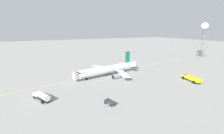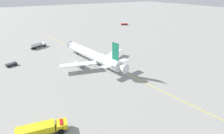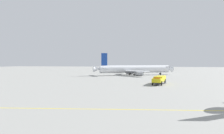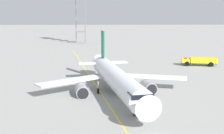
{
  "view_description": "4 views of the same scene",
  "coord_description": "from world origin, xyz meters",
  "px_view_note": "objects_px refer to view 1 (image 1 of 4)",
  "views": [
    {
      "loc": [
        -70.29,
        35.66,
        24.29
      ],
      "look_at": [
        5.06,
        -2.06,
        3.78
      ],
      "focal_mm": 25.26,
      "sensor_mm": 36.0,
      "label": 1
    },
    {
      "loc": [
        -24.83,
        -61.51,
        28.62
      ],
      "look_at": [
        3.43,
        -13.77,
        3.54
      ],
      "focal_mm": 27.72,
      "sensor_mm": 36.0,
      "label": 2
    },
    {
      "loc": [
        40.19,
        -30.31,
        6.74
      ],
      "look_at": [
        6.74,
        -38.13,
        6.02
      ],
      "focal_mm": 31.44,
      "sensor_mm": 36.0,
      "label": 3
    },
    {
      "loc": [
        5.67,
        60.16,
        16.39
      ],
      "look_at": [
        3.43,
        -13.77,
        2.71
      ],
      "focal_mm": 49.1,
      "sensor_mm": 36.0,
      "label": 4
    }
  ],
  "objects_px": {
    "airliner_main": "(108,70)",
    "fuel_tanker_truck": "(42,96)",
    "fire_tender_truck": "(191,78)",
    "radar_tower": "(205,28)",
    "baggage_truck_truck": "(110,102)"
  },
  "relations": [
    {
      "from": "fire_tender_truck",
      "to": "radar_tower",
      "type": "bearing_deg",
      "value": -47.96
    },
    {
      "from": "baggage_truck_truck",
      "to": "airliner_main",
      "type": "bearing_deg",
      "value": -41.34
    },
    {
      "from": "airliner_main",
      "to": "baggage_truck_truck",
      "type": "relative_size",
      "value": 8.79
    },
    {
      "from": "fire_tender_truck",
      "to": "baggage_truck_truck",
      "type": "distance_m",
      "value": 44.83
    },
    {
      "from": "fire_tender_truck",
      "to": "baggage_truck_truck",
      "type": "height_order",
      "value": "fire_tender_truck"
    },
    {
      "from": "fire_tender_truck",
      "to": "baggage_truck_truck",
      "type": "bearing_deg",
      "value": 105.19
    },
    {
      "from": "airliner_main",
      "to": "fuel_tanker_truck",
      "type": "bearing_deg",
      "value": 16.41
    },
    {
      "from": "fuel_tanker_truck",
      "to": "airliner_main",
      "type": "bearing_deg",
      "value": -85.76
    },
    {
      "from": "fuel_tanker_truck",
      "to": "baggage_truck_truck",
      "type": "bearing_deg",
      "value": -146.61
    },
    {
      "from": "fire_tender_truck",
      "to": "fuel_tanker_truck",
      "type": "height_order",
      "value": "fuel_tanker_truck"
    },
    {
      "from": "baggage_truck_truck",
      "to": "radar_tower",
      "type": "distance_m",
      "value": 121.21
    },
    {
      "from": "airliner_main",
      "to": "fuel_tanker_truck",
      "type": "distance_m",
      "value": 37.56
    },
    {
      "from": "airliner_main",
      "to": "fire_tender_truck",
      "type": "xyz_separation_m",
      "value": [
        -26.61,
        -31.09,
        -1.46
      ]
    },
    {
      "from": "baggage_truck_truck",
      "to": "radar_tower",
      "type": "xyz_separation_m",
      "value": [
        44.13,
        -110.19,
        24.53
      ]
    },
    {
      "from": "baggage_truck_truck",
      "to": "radar_tower",
      "type": "relative_size",
      "value": 0.15
    }
  ]
}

